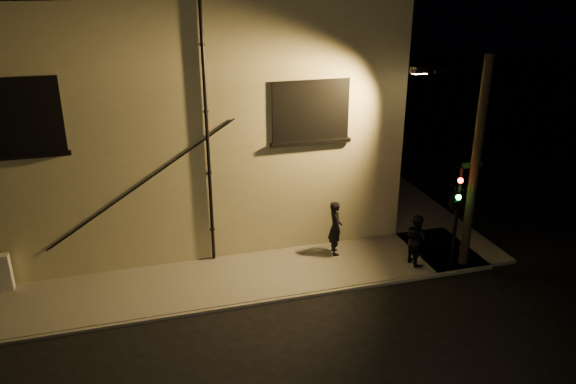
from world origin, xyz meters
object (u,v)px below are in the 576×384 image
object	(u,v)px
pedestrian_a	(335,228)
pedestrian_b	(416,239)
traffic_signal	(455,199)
streetlamp_pole	(472,160)

from	to	relation	value
pedestrian_a	pedestrian_b	size ratio (longest dim) A/B	1.11
pedestrian_b	traffic_signal	bearing A→B (deg)	-120.26
pedestrian_a	pedestrian_b	xyz separation A→B (m)	(2.34, -1.38, -0.10)
pedestrian_a	pedestrian_b	world-z (taller)	pedestrian_a
pedestrian_b	streetlamp_pole	size ratio (longest dim) A/B	0.25
traffic_signal	pedestrian_b	bearing A→B (deg)	155.25
streetlamp_pole	pedestrian_b	bearing A→B (deg)	165.58
pedestrian_a	streetlamp_pole	distance (m)	4.95
pedestrian_a	pedestrian_b	bearing A→B (deg)	-114.65
traffic_signal	streetlamp_pole	distance (m)	1.34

